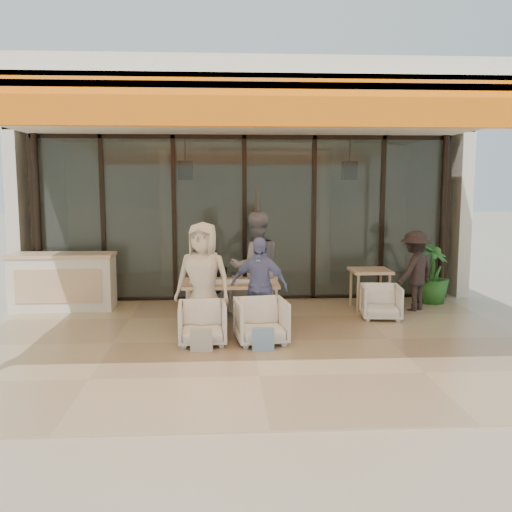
# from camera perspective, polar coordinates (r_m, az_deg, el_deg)

# --- Properties ---
(ground) EXTENTS (70.00, 70.00, 0.00)m
(ground) POSITION_cam_1_polar(r_m,az_deg,el_deg) (8.35, -0.33, -8.66)
(ground) COLOR #C6B293
(ground) RESTS_ON ground
(terrace_floor) EXTENTS (8.00, 6.00, 0.01)m
(terrace_floor) POSITION_cam_1_polar(r_m,az_deg,el_deg) (8.35, -0.33, -8.63)
(terrace_floor) COLOR tan
(terrace_floor) RESTS_ON ground
(terrace_structure) EXTENTS (8.00, 6.00, 3.40)m
(terrace_structure) POSITION_cam_1_polar(r_m,az_deg,el_deg) (7.82, -0.24, 14.30)
(terrace_structure) COLOR silver
(terrace_structure) RESTS_ON ground
(glass_storefront) EXTENTS (8.08, 0.10, 3.20)m
(glass_storefront) POSITION_cam_1_polar(r_m,az_deg,el_deg) (11.04, -1.16, 3.73)
(glass_storefront) COLOR #9EADA3
(glass_storefront) RESTS_ON ground
(interior_block) EXTENTS (9.05, 3.62, 3.52)m
(interior_block) POSITION_cam_1_polar(r_m,az_deg,el_deg) (13.33, -1.52, 7.08)
(interior_block) COLOR silver
(interior_block) RESTS_ON ground
(host_counter) EXTENTS (1.85, 0.65, 1.04)m
(host_counter) POSITION_cam_1_polar(r_m,az_deg,el_deg) (10.85, -18.74, -2.42)
(host_counter) COLOR silver
(host_counter) RESTS_ON ground
(dining_table) EXTENTS (1.50, 0.90, 0.93)m
(dining_table) POSITION_cam_1_polar(r_m,az_deg,el_deg) (9.05, -2.58, -2.94)
(dining_table) COLOR #D6AE82
(dining_table) RESTS_ON ground
(chair_far_left) EXTENTS (0.66, 0.63, 0.64)m
(chair_far_left) POSITION_cam_1_polar(r_m,az_deg,el_deg) (10.05, -5.01, -4.03)
(chair_far_left) COLOR white
(chair_far_left) RESTS_ON ground
(chair_far_right) EXTENTS (0.88, 0.85, 0.73)m
(chair_far_right) POSITION_cam_1_polar(r_m,az_deg,el_deg) (10.06, -0.22, -3.75)
(chair_far_right) COLOR white
(chair_far_right) RESTS_ON ground
(chair_near_left) EXTENTS (0.70, 0.66, 0.69)m
(chair_near_left) POSITION_cam_1_polar(r_m,az_deg,el_deg) (8.20, -5.39, -6.51)
(chair_near_left) COLOR white
(chair_near_left) RESTS_ON ground
(chair_near_right) EXTENTS (0.78, 0.75, 0.73)m
(chair_near_right) POSITION_cam_1_polar(r_m,az_deg,el_deg) (8.20, 0.52, -6.34)
(chair_near_right) COLOR white
(chair_near_right) RESTS_ON ground
(diner_navy) EXTENTS (0.61, 0.45, 1.56)m
(diner_navy) POSITION_cam_1_polar(r_m,az_deg,el_deg) (9.48, -5.13, -1.93)
(diner_navy) COLOR #1A1D39
(diner_navy) RESTS_ON ground
(diner_grey) EXTENTS (1.03, 0.88, 1.82)m
(diner_grey) POSITION_cam_1_polar(r_m,az_deg,el_deg) (9.47, -0.05, -1.09)
(diner_grey) COLOR slate
(diner_grey) RESTS_ON ground
(diner_cream) EXTENTS (0.96, 0.76, 1.73)m
(diner_cream) POSITION_cam_1_polar(r_m,az_deg,el_deg) (8.58, -5.32, -2.35)
(diner_cream) COLOR beige
(diner_cream) RESTS_ON ground
(diner_periwinkle) EXTENTS (0.94, 0.60, 1.50)m
(diner_periwinkle) POSITION_cam_1_polar(r_m,az_deg,el_deg) (8.61, 0.29, -3.05)
(diner_periwinkle) COLOR #7380C0
(diner_periwinkle) RESTS_ON ground
(tote_bag_cream) EXTENTS (0.30, 0.10, 0.34)m
(tote_bag_cream) POSITION_cam_1_polar(r_m,az_deg,el_deg) (7.85, -5.48, -8.45)
(tote_bag_cream) COLOR silver
(tote_bag_cream) RESTS_ON ground
(tote_bag_blue) EXTENTS (0.30, 0.10, 0.34)m
(tote_bag_blue) POSITION_cam_1_polar(r_m,az_deg,el_deg) (7.87, 0.71, -8.39)
(tote_bag_blue) COLOR #99BFD8
(tote_bag_blue) RESTS_ON ground
(side_table) EXTENTS (0.70, 0.70, 0.74)m
(side_table) POSITION_cam_1_polar(r_m,az_deg,el_deg) (10.51, 11.33, -1.89)
(side_table) COLOR #D6AE82
(side_table) RESTS_ON ground
(side_chair) EXTENTS (0.70, 0.67, 0.66)m
(side_chair) POSITION_cam_1_polar(r_m,az_deg,el_deg) (9.85, 12.39, -4.37)
(side_chair) COLOR white
(side_chair) RESTS_ON ground
(standing_woman) EXTENTS (1.07, 1.00, 1.45)m
(standing_woman) POSITION_cam_1_polar(r_m,az_deg,el_deg) (10.57, 15.59, -1.48)
(standing_woman) COLOR black
(standing_woman) RESTS_ON ground
(potted_palm) EXTENTS (0.93, 0.93, 1.18)m
(potted_palm) POSITION_cam_1_polar(r_m,az_deg,el_deg) (11.33, 17.23, -1.66)
(potted_palm) COLOR #1E5919
(potted_palm) RESTS_ON ground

